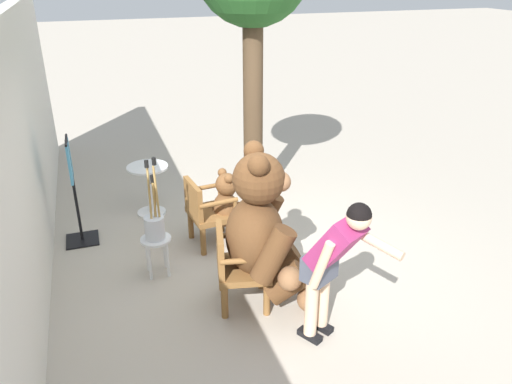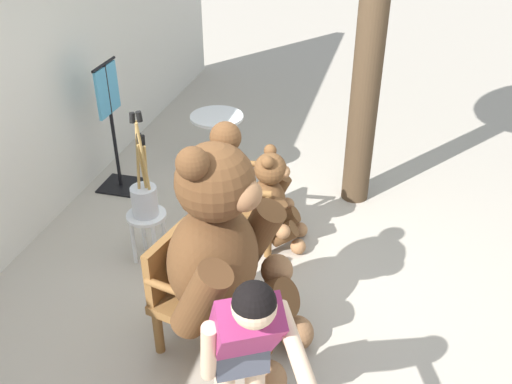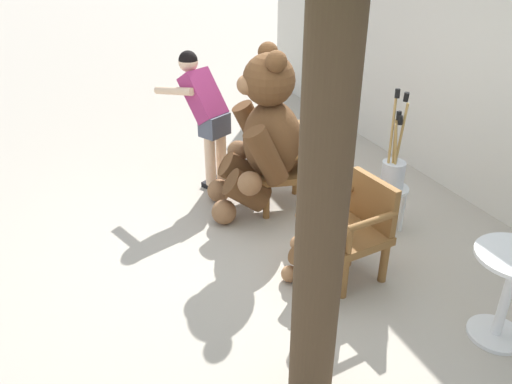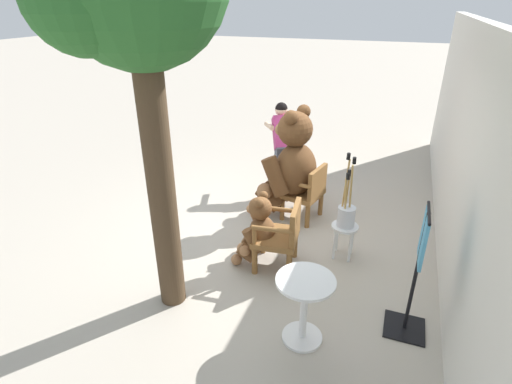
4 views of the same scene
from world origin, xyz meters
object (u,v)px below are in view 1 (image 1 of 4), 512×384
(teddy_bear_large, at_px, (264,230))
(teddy_bear_small, at_px, (230,207))
(wooden_chair_left, at_px, (237,264))
(wooden_chair_right, at_px, (207,211))
(person_visitor, at_px, (333,258))
(clothing_display_stand, at_px, (74,189))
(brush_bucket, at_px, (155,223))
(white_stool, at_px, (156,246))
(round_side_table, at_px, (149,184))

(teddy_bear_large, xyz_separation_m, teddy_bear_small, (1.33, -0.02, -0.37))
(wooden_chair_left, distance_m, wooden_chair_right, 1.28)
(teddy_bear_small, bearing_deg, person_visitor, -171.07)
(person_visitor, height_order, clothing_display_stand, person_visitor)
(wooden_chair_right, distance_m, brush_bucket, 0.87)
(brush_bucket, distance_m, clothing_display_stand, 1.34)
(teddy_bear_small, bearing_deg, clothing_display_stand, 72.40)
(teddy_bear_large, height_order, brush_bucket, teddy_bear_large)
(teddy_bear_large, height_order, white_stool, teddy_bear_large)
(wooden_chair_right, xyz_separation_m, teddy_bear_small, (0.01, -0.29, 0.00))
(wooden_chair_left, height_order, brush_bucket, brush_bucket)
(person_visitor, distance_m, brush_bucket, 2.11)
(wooden_chair_right, bearing_deg, round_side_table, 27.75)
(teddy_bear_large, bearing_deg, wooden_chair_right, 11.61)
(teddy_bear_large, xyz_separation_m, round_side_table, (2.39, 0.83, -0.38))
(wooden_chair_left, height_order, teddy_bear_large, teddy_bear_large)
(wooden_chair_left, distance_m, round_side_table, 2.42)
(person_visitor, distance_m, round_side_table, 3.42)
(teddy_bear_small, distance_m, round_side_table, 1.36)
(round_side_table, bearing_deg, teddy_bear_large, -160.74)
(brush_bucket, bearing_deg, clothing_display_stand, 37.51)
(white_stool, height_order, clothing_display_stand, clothing_display_stand)
(wooden_chair_right, height_order, person_visitor, person_visitor)
(wooden_chair_left, height_order, round_side_table, wooden_chair_left)
(teddy_bear_small, bearing_deg, round_side_table, 38.96)
(wooden_chair_right, xyz_separation_m, brush_bucket, (-0.48, 0.70, 0.19))
(wooden_chair_left, relative_size, clothing_display_stand, 0.63)
(wooden_chair_left, bearing_deg, person_visitor, -142.78)
(wooden_chair_right, xyz_separation_m, white_stool, (-0.48, 0.70, -0.11))
(round_side_table, relative_size, clothing_display_stand, 0.53)
(wooden_chair_right, relative_size, teddy_bear_large, 0.51)
(round_side_table, distance_m, clothing_display_stand, 1.10)
(person_visitor, bearing_deg, round_side_table, 20.52)
(teddy_bear_small, relative_size, round_side_table, 1.32)
(clothing_display_stand, bearing_deg, teddy_bear_small, -107.60)
(brush_bucket, bearing_deg, white_stool, 88.54)
(teddy_bear_large, xyz_separation_m, white_stool, (0.84, 0.97, -0.47))
(white_stool, xyz_separation_m, clothing_display_stand, (1.06, 0.81, 0.36))
(wooden_chair_right, bearing_deg, clothing_display_stand, 68.83)
(person_visitor, xyz_separation_m, white_stool, (1.63, 1.33, -0.54))
(teddy_bear_large, bearing_deg, round_side_table, 19.26)
(person_visitor, xyz_separation_m, clothing_display_stand, (2.69, 2.14, -0.18))
(wooden_chair_right, height_order, teddy_bear_small, teddy_bear_small)
(teddy_bear_large, relative_size, white_stool, 3.68)
(wooden_chair_right, distance_m, teddy_bear_small, 0.29)
(white_stool, bearing_deg, wooden_chair_right, -55.80)
(person_visitor, height_order, brush_bucket, person_visitor)
(round_side_table, bearing_deg, wooden_chair_right, -152.25)
(wooden_chair_left, xyz_separation_m, person_visitor, (-0.82, -0.62, 0.44))
(round_side_table, bearing_deg, brush_bucket, 175.08)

